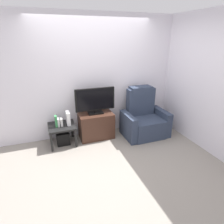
# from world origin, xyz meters

# --- Properties ---
(ground_plane) EXTENTS (6.40, 6.40, 0.00)m
(ground_plane) POSITION_xyz_m (0.00, 0.00, 0.00)
(ground_plane) COLOR gray
(wall_back) EXTENTS (6.40, 0.06, 2.60)m
(wall_back) POSITION_xyz_m (0.00, 1.13, 1.30)
(wall_back) COLOR silver
(wall_back) RESTS_ON ground
(wall_side) EXTENTS (0.06, 4.48, 2.60)m
(wall_side) POSITION_xyz_m (1.88, 0.00, 1.30)
(wall_side) COLOR silver
(wall_side) RESTS_ON ground
(tv_stand) EXTENTS (0.74, 0.45, 0.57)m
(tv_stand) POSITION_xyz_m (-0.05, 0.84, 0.29)
(tv_stand) COLOR #3D2319
(tv_stand) RESTS_ON ground
(television) EXTENTS (0.85, 0.20, 0.56)m
(television) POSITION_xyz_m (-0.05, 0.86, 0.86)
(television) COLOR black
(television) RESTS_ON tv_stand
(recliner_armchair) EXTENTS (0.98, 0.78, 1.08)m
(recliner_armchair) POSITION_xyz_m (1.02, 0.63, 0.37)
(recliner_armchair) COLOR #2D384C
(recliner_armchair) RESTS_ON ground
(side_table) EXTENTS (0.54, 0.54, 0.42)m
(side_table) POSITION_xyz_m (-0.80, 0.81, 0.36)
(side_table) COLOR black
(side_table) RESTS_ON ground
(subwoofer_box) EXTENTS (0.27, 0.27, 0.27)m
(subwoofer_box) POSITION_xyz_m (-0.80, 0.81, 0.13)
(subwoofer_box) COLOR black
(subwoofer_box) RESTS_ON ground
(book_leftmost) EXTENTS (0.04, 0.10, 0.23)m
(book_leftmost) POSITION_xyz_m (-0.90, 0.79, 0.54)
(book_leftmost) COLOR #388C4C
(book_leftmost) RESTS_ON side_table
(book_middle) EXTENTS (0.04, 0.11, 0.17)m
(book_middle) POSITION_xyz_m (-0.85, 0.79, 0.51)
(book_middle) COLOR white
(book_middle) RESTS_ON side_table
(book_rightmost) EXTENTS (0.04, 0.11, 0.17)m
(book_rightmost) POSITION_xyz_m (-0.79, 0.79, 0.50)
(book_rightmost) COLOR white
(book_rightmost) RESTS_ON side_table
(game_console) EXTENTS (0.07, 0.20, 0.27)m
(game_console) POSITION_xyz_m (-0.65, 0.82, 0.56)
(game_console) COLOR white
(game_console) RESTS_ON side_table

